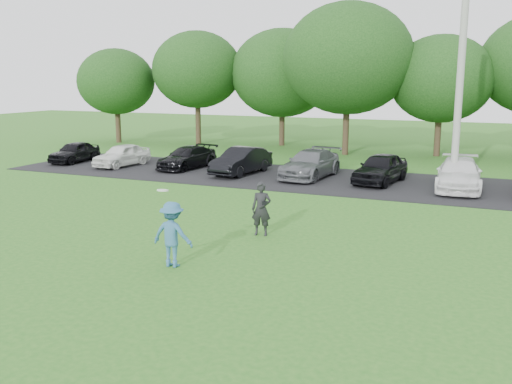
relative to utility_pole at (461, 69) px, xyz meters
The scene contains 7 objects.
ground 14.38m from the utility_pole, 110.02° to the right, with size 100.00×100.00×0.00m, color #26661D.
parking_lot 6.65m from the utility_pole, behind, with size 32.00×6.50×0.03m, color black.
utility_pole is the anchor object (origin of this frame).
frisbee_player 14.13m from the utility_pole, 113.82° to the right, with size 1.04×0.68×1.93m.
camera_bystander 10.89m from the utility_pole, 116.76° to the right, with size 0.62×0.48×1.55m.
parked_cars 5.48m from the utility_pole, behind, with size 30.35×4.76×1.26m.
tree_row 10.49m from the utility_pole, 107.39° to the left, with size 42.39×9.85×8.64m.
Camera 1 is at (6.13, -10.96, 4.49)m, focal length 40.00 mm.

